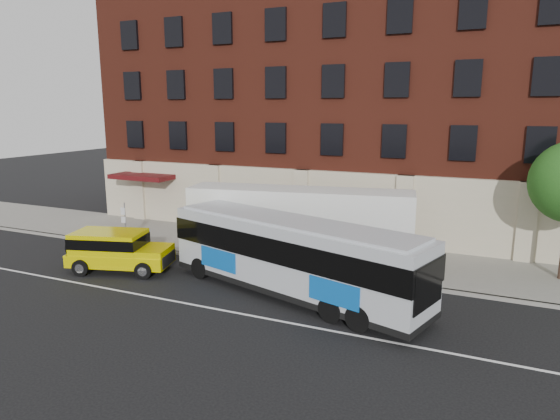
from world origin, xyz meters
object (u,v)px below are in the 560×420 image
at_px(sign_pole, 125,221).
at_px(yellow_suv, 116,248).
at_px(city_bus, 292,254).
at_px(shipping_container, 299,226).

distance_m(sign_pole, yellow_suv, 4.39).
distance_m(sign_pole, city_bus, 11.93).
xyz_separation_m(city_bus, yellow_suv, (-8.97, -0.45, -0.69)).
height_order(sign_pole, city_bus, city_bus).
relative_size(city_bus, yellow_suv, 2.33).
height_order(city_bus, yellow_suv, city_bus).
bearing_deg(sign_pole, yellow_suv, -54.55).
height_order(sign_pole, shipping_container, shipping_container).
height_order(city_bus, shipping_container, shipping_container).
bearing_deg(shipping_container, sign_pole, -172.02).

